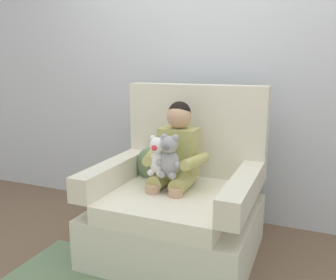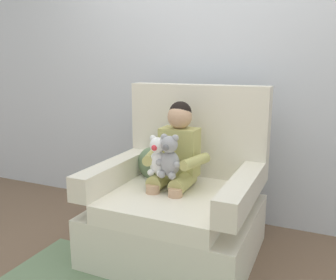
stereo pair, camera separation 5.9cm
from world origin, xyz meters
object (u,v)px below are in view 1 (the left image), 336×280
object	(u,v)px
armchair	(179,204)
plush_white	(158,157)
throw_pillow	(152,165)
plush_grey	(169,157)
seated_child	(175,156)

from	to	relation	value
armchair	plush_white	distance (m)	0.39
armchair	throw_pillow	bearing A→B (deg)	155.64
throw_pillow	plush_white	bearing A→B (deg)	-56.89
plush_grey	plush_white	bearing A→B (deg)	179.46
throw_pillow	plush_grey	bearing A→B (deg)	-45.39
armchair	plush_white	world-z (taller)	armchair
armchair	plush_grey	bearing A→B (deg)	-100.59
seated_child	plush_grey	size ratio (longest dim) A/B	2.89
seated_child	plush_white	size ratio (longest dim) A/B	3.12
plush_white	plush_grey	bearing A→B (deg)	-18.13
plush_grey	plush_white	distance (m)	0.09
armchair	seated_child	xyz separation A→B (m)	(-0.04, 0.02, 0.33)
plush_white	seated_child	bearing A→B (deg)	51.02
plush_white	throw_pillow	bearing A→B (deg)	112.42
armchair	plush_white	xyz separation A→B (m)	(-0.11, -0.11, 0.35)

